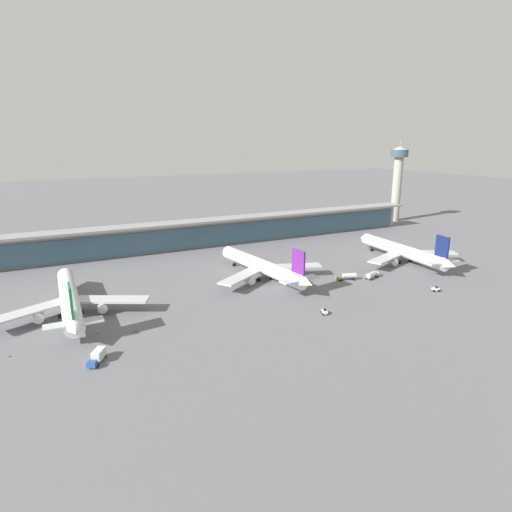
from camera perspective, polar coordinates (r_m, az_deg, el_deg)
name	(u,v)px	position (r m, az deg, el deg)	size (l,w,h in m)	color
ground_plane	(280,287)	(171.05, 3.17, -4.18)	(1200.00, 1200.00, 0.00)	slate
airliner_left_stand	(69,299)	(155.78, -23.57, -5.25)	(50.46, 65.53, 17.47)	white
airliner_centre_stand	(263,267)	(179.35, 0.90, -1.41)	(50.16, 65.61, 17.47)	white
airliner_right_stand	(403,251)	(216.52, 18.97, 0.63)	(50.29, 65.64, 17.47)	white
service_truck_near_nose_red	(306,281)	(176.28, 6.73, -3.38)	(3.29, 2.64, 2.05)	#B21E1E
service_truck_under_wing_blue	(98,356)	(122.38, -20.33, -12.36)	(5.77, 7.43, 3.10)	#234C9E
service_truck_mid_apron_white	(324,312)	(146.57, 9.09, -7.33)	(2.51, 3.25, 2.05)	silver
service_truck_by_tail_white	(372,274)	(187.92, 15.22, -2.39)	(8.84, 5.16, 2.95)	silver
service_truck_on_taxiway_white	(436,289)	(180.06, 22.78, -4.09)	(3.32, 2.84, 2.05)	silver
service_truck_at_far_stand_olive	(347,276)	(183.08, 11.97, -2.64)	(8.86, 4.96, 2.95)	olive
terminal_building	(207,232)	(238.22, -6.48, 3.18)	(273.41, 12.80, 15.20)	#9E998E
control_tower	(398,177)	(328.68, 18.32, 9.97)	(12.00, 12.00, 58.11)	#9E998E
safety_cone_alpha	(98,333)	(139.42, -20.26, -9.55)	(0.62, 0.62, 0.70)	orange
safety_cone_bravo	(133,331)	(137.15, -15.99, -9.60)	(0.62, 0.62, 0.70)	orange
safety_cone_charlie	(136,330)	(137.76, -15.62, -9.46)	(0.62, 0.62, 0.70)	orange
safety_cone_delta	(9,355)	(135.68, -29.96, -11.39)	(0.62, 0.62, 0.70)	orange
safety_cone_echo	(95,332)	(140.57, -20.67, -9.39)	(0.62, 0.62, 0.70)	orange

